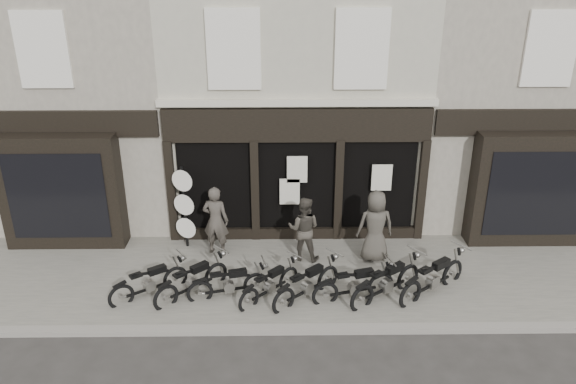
{
  "coord_description": "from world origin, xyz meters",
  "views": [
    {
      "loc": [
        -0.42,
        -11.29,
        7.69
      ],
      "look_at": [
        -0.26,
        1.6,
        2.11
      ],
      "focal_mm": 35.0,
      "sensor_mm": 36.0,
      "label": 1
    }
  ],
  "objects_px": {
    "motorcycle_1": "(193,283)",
    "motorcycle_6": "(387,285)",
    "motorcycle_7": "(433,281)",
    "man_left": "(216,220)",
    "motorcycle_5": "(354,287)",
    "motorcycle_2": "(229,286)",
    "motorcycle_3": "(270,286)",
    "motorcycle_0": "(150,285)",
    "motorcycle_4": "(307,287)",
    "advert_sign_post": "(185,211)",
    "man_right": "(375,226)",
    "man_centre": "(304,229)"
  },
  "relations": [
    {
      "from": "motorcycle_4",
      "to": "man_right",
      "type": "xyz_separation_m",
      "value": [
        1.84,
        1.77,
        0.69
      ]
    },
    {
      "from": "motorcycle_2",
      "to": "man_right",
      "type": "xyz_separation_m",
      "value": [
        3.68,
        1.68,
        0.71
      ]
    },
    {
      "from": "motorcycle_1",
      "to": "motorcycle_6",
      "type": "xyz_separation_m",
      "value": [
        4.6,
        -0.16,
        0.03
      ]
    },
    {
      "from": "motorcycle_5",
      "to": "motorcycle_7",
      "type": "bearing_deg",
      "value": -10.49
    },
    {
      "from": "motorcycle_5",
      "to": "advert_sign_post",
      "type": "xyz_separation_m",
      "value": [
        -4.33,
        2.54,
        0.81
      ]
    },
    {
      "from": "motorcycle_2",
      "to": "man_left",
      "type": "height_order",
      "value": "man_left"
    },
    {
      "from": "motorcycle_4",
      "to": "motorcycle_1",
      "type": "bearing_deg",
      "value": 134.8
    },
    {
      "from": "motorcycle_4",
      "to": "advert_sign_post",
      "type": "height_order",
      "value": "advert_sign_post"
    },
    {
      "from": "motorcycle_5",
      "to": "man_left",
      "type": "xyz_separation_m",
      "value": [
        -3.46,
        2.19,
        0.69
      ]
    },
    {
      "from": "man_centre",
      "to": "man_right",
      "type": "relative_size",
      "value": 0.9
    },
    {
      "from": "motorcycle_3",
      "to": "motorcycle_7",
      "type": "height_order",
      "value": "motorcycle_7"
    },
    {
      "from": "motorcycle_0",
      "to": "motorcycle_1",
      "type": "relative_size",
      "value": 1.03
    },
    {
      "from": "motorcycle_1",
      "to": "motorcycle_5",
      "type": "xyz_separation_m",
      "value": [
        3.83,
        -0.2,
        -0.0
      ]
    },
    {
      "from": "motorcycle_7",
      "to": "advert_sign_post",
      "type": "distance_m",
      "value": 6.7
    },
    {
      "from": "advert_sign_post",
      "to": "motorcycle_4",
      "type": "bearing_deg",
      "value": -17.8
    },
    {
      "from": "motorcycle_2",
      "to": "motorcycle_4",
      "type": "xyz_separation_m",
      "value": [
        1.84,
        -0.09,
        0.03
      ]
    },
    {
      "from": "motorcycle_7",
      "to": "advert_sign_post",
      "type": "relative_size",
      "value": 0.78
    },
    {
      "from": "motorcycle_5",
      "to": "motorcycle_1",
      "type": "bearing_deg",
      "value": 160.51
    },
    {
      "from": "motorcycle_5",
      "to": "motorcycle_6",
      "type": "distance_m",
      "value": 0.77
    },
    {
      "from": "motorcycle_5",
      "to": "man_left",
      "type": "relative_size",
      "value": 1.05
    },
    {
      "from": "motorcycle_3",
      "to": "man_right",
      "type": "height_order",
      "value": "man_right"
    },
    {
      "from": "man_left",
      "to": "man_right",
      "type": "bearing_deg",
      "value": -173.65
    },
    {
      "from": "motorcycle_6",
      "to": "advert_sign_post",
      "type": "xyz_separation_m",
      "value": [
        -5.09,
        2.49,
        0.78
      ]
    },
    {
      "from": "motorcycle_5",
      "to": "advert_sign_post",
      "type": "distance_m",
      "value": 5.08
    },
    {
      "from": "motorcycle_1",
      "to": "motorcycle_3",
      "type": "distance_m",
      "value": 1.85
    },
    {
      "from": "motorcycle_2",
      "to": "man_left",
      "type": "xyz_separation_m",
      "value": [
        -0.5,
        2.07,
        0.71
      ]
    },
    {
      "from": "motorcycle_1",
      "to": "man_right",
      "type": "relative_size",
      "value": 0.87
    },
    {
      "from": "motorcycle_3",
      "to": "motorcycle_1",
      "type": "bearing_deg",
      "value": 131.69
    },
    {
      "from": "motorcycle_4",
      "to": "motorcycle_7",
      "type": "relative_size",
      "value": 0.89
    },
    {
      "from": "motorcycle_6",
      "to": "advert_sign_post",
      "type": "bearing_deg",
      "value": 118.47
    },
    {
      "from": "motorcycle_0",
      "to": "man_left",
      "type": "xyz_separation_m",
      "value": [
        1.39,
        2.0,
        0.7
      ]
    },
    {
      "from": "man_left",
      "to": "man_right",
      "type": "height_order",
      "value": "man_right"
    },
    {
      "from": "advert_sign_post",
      "to": "motorcycle_2",
      "type": "bearing_deg",
      "value": -40.2
    },
    {
      "from": "motorcycle_1",
      "to": "motorcycle_0",
      "type": "bearing_deg",
      "value": 138.22
    },
    {
      "from": "motorcycle_0",
      "to": "motorcycle_2",
      "type": "bearing_deg",
      "value": -37.31
    },
    {
      "from": "motorcycle_1",
      "to": "man_right",
      "type": "xyz_separation_m",
      "value": [
        4.56,
        1.59,
        0.69
      ]
    },
    {
      "from": "motorcycle_4",
      "to": "motorcycle_0",
      "type": "bearing_deg",
      "value": 136.15
    },
    {
      "from": "motorcycle_0",
      "to": "motorcycle_3",
      "type": "height_order",
      "value": "motorcycle_0"
    },
    {
      "from": "motorcycle_1",
      "to": "motorcycle_7",
      "type": "xyz_separation_m",
      "value": [
        5.73,
        -0.01,
        0.03
      ]
    },
    {
      "from": "motorcycle_2",
      "to": "motorcycle_6",
      "type": "height_order",
      "value": "motorcycle_6"
    },
    {
      "from": "motorcycle_3",
      "to": "motorcycle_4",
      "type": "xyz_separation_m",
      "value": [
        0.88,
        -0.08,
        0.04
      ]
    },
    {
      "from": "motorcycle_2",
      "to": "advert_sign_post",
      "type": "height_order",
      "value": "advert_sign_post"
    },
    {
      "from": "motorcycle_2",
      "to": "advert_sign_post",
      "type": "xyz_separation_m",
      "value": [
        -1.37,
        2.43,
        0.83
      ]
    },
    {
      "from": "motorcycle_1",
      "to": "motorcycle_6",
      "type": "distance_m",
      "value": 4.6
    },
    {
      "from": "motorcycle_0",
      "to": "motorcycle_4",
      "type": "relative_size",
      "value": 1.01
    },
    {
      "from": "motorcycle_2",
      "to": "man_centre",
      "type": "xyz_separation_m",
      "value": [
        1.82,
        1.73,
        0.62
      ]
    },
    {
      "from": "motorcycle_0",
      "to": "motorcycle_7",
      "type": "distance_m",
      "value": 6.74
    },
    {
      "from": "motorcycle_7",
      "to": "man_left",
      "type": "relative_size",
      "value": 1.01
    },
    {
      "from": "motorcycle_1",
      "to": "man_centre",
      "type": "distance_m",
      "value": 3.22
    },
    {
      "from": "motorcycle_7",
      "to": "man_right",
      "type": "xyz_separation_m",
      "value": [
        -1.17,
        1.59,
        0.66
      ]
    }
  ]
}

